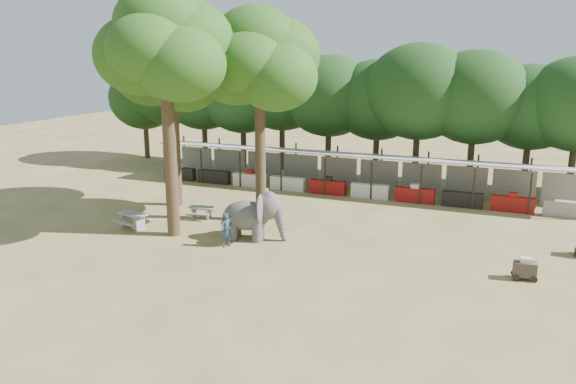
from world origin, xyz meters
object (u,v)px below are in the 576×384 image
at_px(yard_tree_back, 258,61).
at_px(picnic_table_far, 201,211).
at_px(yard_tree_left, 171,66).
at_px(handler, 226,230).
at_px(picnic_table_near, 133,218).
at_px(cart_front, 525,269).
at_px(yard_tree_center, 164,47).
at_px(elephant, 254,215).

distance_m(yard_tree_back, picnic_table_far, 8.75).
xyz_separation_m(yard_tree_left, handler, (6.44, -5.76, -7.38)).
relative_size(yard_tree_left, picnic_table_near, 5.57).
bearing_deg(cart_front, picnic_table_far, 163.32).
bearing_deg(picnic_table_near, yard_tree_center, 17.64).
xyz_separation_m(yard_tree_left, picnic_table_near, (0.53, -5.08, -7.66)).
distance_m(yard_tree_center, cart_front, 18.70).
distance_m(yard_tree_center, elephant, 9.03).
height_order(yard_tree_center, picnic_table_near, yard_tree_center).
relative_size(yard_tree_center, picnic_table_near, 6.09).
distance_m(yard_tree_center, picnic_table_far, 9.23).
bearing_deg(yard_tree_back, picnic_table_near, -143.26).
bearing_deg(cart_front, yard_tree_left, 158.57).
xyz_separation_m(elephant, picnic_table_near, (-6.63, -0.80, -0.69)).
distance_m(yard_tree_back, cart_front, 16.20).
height_order(yard_tree_left, picnic_table_far, yard_tree_left).
bearing_deg(cart_front, picnic_table_near, 173.23).
distance_m(yard_tree_left, yard_tree_center, 5.92).
relative_size(yard_tree_left, yard_tree_center, 0.92).
relative_size(elephant, cart_front, 3.21).
bearing_deg(cart_front, yard_tree_back, 156.72).
xyz_separation_m(yard_tree_back, elephant, (1.17, -3.28, -7.31)).
relative_size(yard_tree_left, handler, 6.70).
bearing_deg(picnic_table_near, picnic_table_far, 66.62).
bearing_deg(picnic_table_far, elephant, -34.93).
relative_size(yard_tree_left, yard_tree_back, 0.97).
bearing_deg(picnic_table_far, handler, -54.07).
height_order(yard_tree_back, handler, yard_tree_back).
bearing_deg(elephant, yard_tree_back, 99.02).
relative_size(elephant, handler, 2.00).
height_order(yard_tree_center, handler, yard_tree_center).
xyz_separation_m(picnic_table_near, cart_front, (18.99, 0.31, -0.08)).
bearing_deg(picnic_table_far, yard_tree_left, 135.43).
xyz_separation_m(yard_tree_left, cart_front, (19.52, -4.77, -7.74)).
xyz_separation_m(yard_tree_left, yard_tree_back, (6.00, -1.00, 0.34)).
bearing_deg(yard_tree_center, picnic_table_far, 91.50).
bearing_deg(yard_tree_center, cart_front, 0.81).
bearing_deg(picnic_table_far, picnic_table_near, -137.49).
relative_size(yard_tree_back, picnic_table_far, 7.67).
xyz_separation_m(yard_tree_back, picnic_table_far, (-3.07, -1.15, -8.11)).
bearing_deg(picnic_table_near, yard_tree_back, 52.56).
distance_m(yard_tree_center, yard_tree_back, 5.04).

